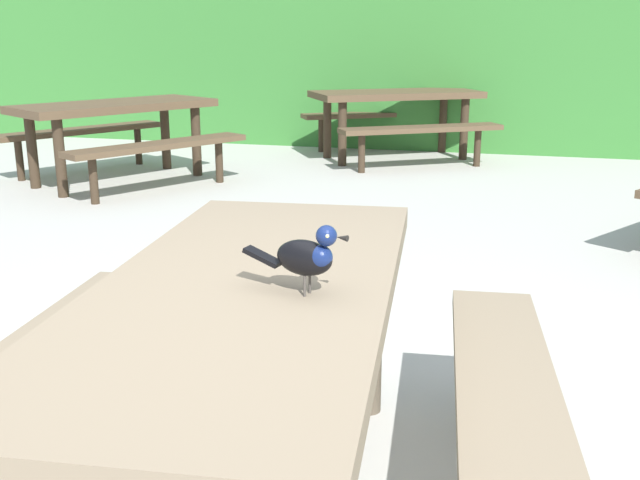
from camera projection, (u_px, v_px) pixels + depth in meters
hedge_wall at (474, 49)px, 9.20m from camera, size 28.00×1.70×2.31m
picnic_table_foreground at (250, 343)px, 2.03m from camera, size 1.84×1.87×0.74m
bird_grackle at (308, 255)px, 1.83m from camera, size 0.28×0.10×0.18m
picnic_table_mid_right at (396, 108)px, 8.18m from camera, size 2.33×2.33×0.74m
picnic_table_far_centre at (116, 122)px, 6.92m from camera, size 2.31×2.32×0.74m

